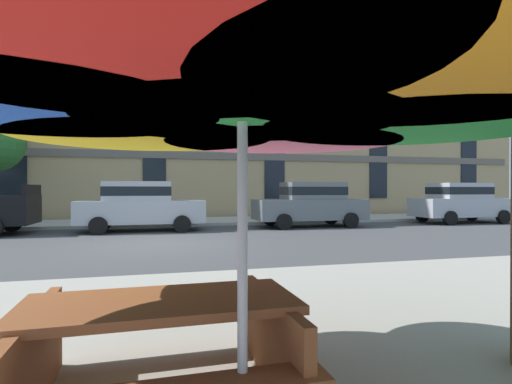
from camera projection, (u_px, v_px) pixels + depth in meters
ground_plane at (156, 244)px, 10.90m from camera, size 120.00×120.00×0.00m
sidewalk_far at (155, 222)px, 17.48m from camera, size 56.00×3.60×0.12m
apartment_building at (154, 62)px, 25.33m from camera, size 43.18×12.08×19.20m
sedan_silver at (140, 205)px, 14.34m from camera, size 4.40×1.98×1.78m
sedan_gray at (310, 203)px, 16.00m from camera, size 4.40×1.98×1.78m
sedan_silver_midblock at (461, 202)px, 17.81m from camera, size 4.40×1.98×1.78m
patio_umbrella at (242, 85)px, 2.27m from camera, size 4.12×3.83×2.39m
picnic_table at (162, 341)px, 2.68m from camera, size 1.82×1.55×0.77m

